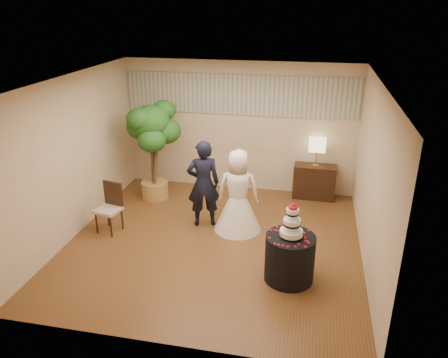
% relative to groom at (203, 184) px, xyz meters
% --- Properties ---
extents(floor, '(5.00, 5.00, 0.00)m').
position_rel_groom_xyz_m(floor, '(0.33, -0.63, -0.83)').
color(floor, brown).
rests_on(floor, ground).
extents(ceiling, '(5.00, 5.00, 0.00)m').
position_rel_groom_xyz_m(ceiling, '(0.33, -0.63, 1.97)').
color(ceiling, white).
rests_on(ceiling, wall_back).
extents(wall_back, '(5.00, 0.06, 2.80)m').
position_rel_groom_xyz_m(wall_back, '(0.33, 1.87, 0.57)').
color(wall_back, beige).
rests_on(wall_back, ground).
extents(wall_front, '(5.00, 0.06, 2.80)m').
position_rel_groom_xyz_m(wall_front, '(0.33, -3.13, 0.57)').
color(wall_front, beige).
rests_on(wall_front, ground).
extents(wall_left, '(0.06, 5.00, 2.80)m').
position_rel_groom_xyz_m(wall_left, '(-2.17, -0.63, 0.57)').
color(wall_left, beige).
rests_on(wall_left, ground).
extents(wall_right, '(0.06, 5.00, 2.80)m').
position_rel_groom_xyz_m(wall_right, '(2.83, -0.63, 0.57)').
color(wall_right, beige).
rests_on(wall_right, ground).
extents(mural_border, '(4.90, 0.02, 0.85)m').
position_rel_groom_xyz_m(mural_border, '(0.33, 1.85, 1.27)').
color(mural_border, '#A3A598').
rests_on(mural_border, wall_back).
extents(groom, '(0.70, 0.57, 1.65)m').
position_rel_groom_xyz_m(groom, '(0.00, 0.00, 0.00)').
color(groom, black).
rests_on(groom, floor).
extents(bride, '(0.94, 0.94, 1.54)m').
position_rel_groom_xyz_m(bride, '(0.65, -0.06, -0.06)').
color(bride, white).
rests_on(bride, floor).
extents(cake_table, '(0.76, 0.76, 0.73)m').
position_rel_groom_xyz_m(cake_table, '(1.69, -1.44, -0.46)').
color(cake_table, black).
rests_on(cake_table, floor).
extents(wedding_cake, '(0.34, 0.34, 0.54)m').
position_rel_groom_xyz_m(wedding_cake, '(1.69, -1.44, 0.17)').
color(wedding_cake, white).
rests_on(wedding_cake, cake_table).
extents(console, '(0.88, 0.41, 0.73)m').
position_rel_groom_xyz_m(console, '(2.00, 1.64, -0.46)').
color(console, black).
rests_on(console, floor).
extents(table_lamp, '(0.34, 0.34, 0.58)m').
position_rel_groom_xyz_m(table_lamp, '(2.00, 1.64, 0.19)').
color(table_lamp, beige).
rests_on(table_lamp, console).
extents(ficus_tree, '(1.29, 1.29, 2.11)m').
position_rel_groom_xyz_m(ficus_tree, '(-1.32, 0.96, 0.23)').
color(ficus_tree, '#21571B').
rests_on(ficus_tree, floor).
extents(side_chair, '(0.51, 0.52, 0.91)m').
position_rel_groom_xyz_m(side_chair, '(-1.62, -0.62, -0.37)').
color(side_chair, black).
rests_on(side_chair, floor).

